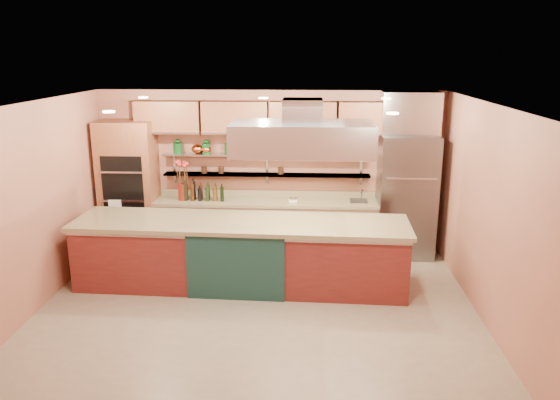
# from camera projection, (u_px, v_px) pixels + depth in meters

# --- Properties ---
(floor) EXTENTS (6.00, 5.00, 0.02)m
(floor) POSITION_uv_depth(u_px,v_px,m) (258.00, 306.00, 7.62)
(floor) COLOR gray
(floor) RESTS_ON ground
(ceiling) EXTENTS (6.00, 5.00, 0.02)m
(ceiling) POSITION_uv_depth(u_px,v_px,m) (256.00, 103.00, 6.88)
(ceiling) COLOR black
(ceiling) RESTS_ON wall_back
(wall_back) EXTENTS (6.00, 0.04, 2.80)m
(wall_back) POSITION_uv_depth(u_px,v_px,m) (270.00, 170.00, 9.66)
(wall_back) COLOR #B26D54
(wall_back) RESTS_ON floor
(wall_front) EXTENTS (6.00, 0.04, 2.80)m
(wall_front) POSITION_uv_depth(u_px,v_px,m) (230.00, 288.00, 4.84)
(wall_front) COLOR #B26D54
(wall_front) RESTS_ON floor
(wall_left) EXTENTS (0.04, 5.00, 2.80)m
(wall_left) POSITION_uv_depth(u_px,v_px,m) (37.00, 206.00, 7.40)
(wall_left) COLOR #B26D54
(wall_left) RESTS_ON floor
(wall_right) EXTENTS (0.04, 5.00, 2.80)m
(wall_right) POSITION_uv_depth(u_px,v_px,m) (486.00, 213.00, 7.09)
(wall_right) COLOR #B26D54
(wall_right) RESTS_ON floor
(oven_stack) EXTENTS (0.95, 0.64, 2.30)m
(oven_stack) POSITION_uv_depth(u_px,v_px,m) (129.00, 187.00, 9.54)
(oven_stack) COLOR brown
(oven_stack) RESTS_ON floor
(refrigerator) EXTENTS (0.95, 0.72, 2.10)m
(refrigerator) POSITION_uv_depth(u_px,v_px,m) (406.00, 196.00, 9.28)
(refrigerator) COLOR slate
(refrigerator) RESTS_ON floor
(back_counter) EXTENTS (3.84, 0.64, 0.93)m
(back_counter) POSITION_uv_depth(u_px,v_px,m) (266.00, 226.00, 9.61)
(back_counter) COLOR #A17A60
(back_counter) RESTS_ON floor
(wall_shelf_lower) EXTENTS (3.60, 0.26, 0.03)m
(wall_shelf_lower) POSITION_uv_depth(u_px,v_px,m) (267.00, 175.00, 9.55)
(wall_shelf_lower) COLOR #B8BBC0
(wall_shelf_lower) RESTS_ON wall_back
(wall_shelf_upper) EXTENTS (3.60, 0.26, 0.03)m
(wall_shelf_upper) POSITION_uv_depth(u_px,v_px,m) (266.00, 155.00, 9.45)
(wall_shelf_upper) COLOR #B8BBC0
(wall_shelf_upper) RESTS_ON wall_back
(upper_cabinets) EXTENTS (4.60, 0.36, 0.55)m
(upper_cabinets) POSITION_uv_depth(u_px,v_px,m) (269.00, 118.00, 9.23)
(upper_cabinets) COLOR brown
(upper_cabinets) RESTS_ON wall_back
(range_hood) EXTENTS (2.00, 1.00, 0.45)m
(range_hood) POSITION_uv_depth(u_px,v_px,m) (302.00, 138.00, 7.68)
(range_hood) COLOR #B8BBC0
(range_hood) RESTS_ON ceiling
(ceiling_downlights) EXTENTS (4.00, 2.80, 0.02)m
(ceiling_downlights) POSITION_uv_depth(u_px,v_px,m) (257.00, 104.00, 7.08)
(ceiling_downlights) COLOR #FFE5A5
(ceiling_downlights) RESTS_ON ceiling
(island) EXTENTS (4.90, 1.24, 1.01)m
(island) POSITION_uv_depth(u_px,v_px,m) (241.00, 253.00, 8.18)
(island) COLOR maroon
(island) RESTS_ON floor
(flower_vase) EXTENTS (0.17, 0.17, 0.30)m
(flower_vase) POSITION_uv_depth(u_px,v_px,m) (183.00, 192.00, 9.48)
(flower_vase) COLOR maroon
(flower_vase) RESTS_ON back_counter
(oil_bottle_cluster) EXTENTS (0.78, 0.25, 0.25)m
(oil_bottle_cluster) POSITION_uv_depth(u_px,v_px,m) (204.00, 193.00, 9.47)
(oil_bottle_cluster) COLOR black
(oil_bottle_cluster) RESTS_ON back_counter
(kitchen_scale) EXTENTS (0.16, 0.13, 0.08)m
(kitchen_scale) POSITION_uv_depth(u_px,v_px,m) (293.00, 199.00, 9.41)
(kitchen_scale) COLOR white
(kitchen_scale) RESTS_ON back_counter
(bar_faucet) EXTENTS (0.04, 0.04, 0.22)m
(bar_faucet) POSITION_uv_depth(u_px,v_px,m) (362.00, 195.00, 9.43)
(bar_faucet) COLOR silver
(bar_faucet) RESTS_ON back_counter
(copper_kettle) EXTENTS (0.20, 0.20, 0.16)m
(copper_kettle) POSITION_uv_depth(u_px,v_px,m) (197.00, 149.00, 9.49)
(copper_kettle) COLOR #D06630
(copper_kettle) RESTS_ON wall_shelf_upper
(green_canister) EXTENTS (0.20, 0.20, 0.19)m
(green_canister) POSITION_uv_depth(u_px,v_px,m) (229.00, 148.00, 9.46)
(green_canister) COLOR #0D4017
(green_canister) RESTS_ON wall_shelf_upper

